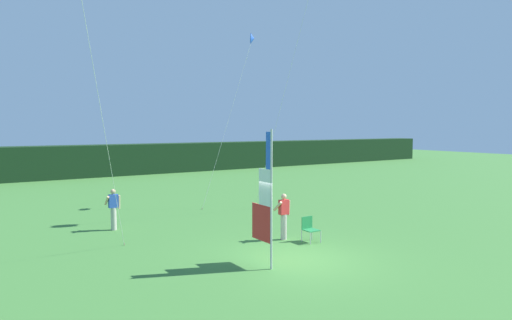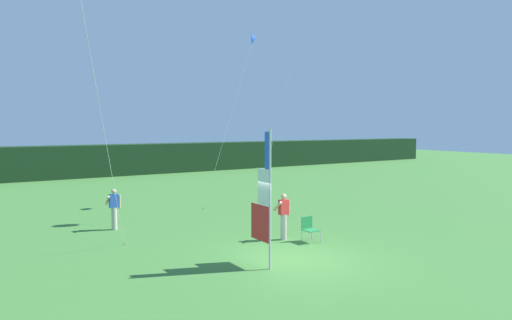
% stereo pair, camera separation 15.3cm
% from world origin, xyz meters
% --- Properties ---
extents(ground_plane, '(120.00, 120.00, 0.00)m').
position_xyz_m(ground_plane, '(0.00, 0.00, 0.00)').
color(ground_plane, '#3D7533').
extents(distant_treeline, '(80.00, 2.40, 2.60)m').
position_xyz_m(distant_treeline, '(0.00, 27.53, 1.30)').
color(distant_treeline, black).
rests_on(distant_treeline, ground).
extents(banner_flag, '(0.06, 1.03, 4.05)m').
position_xyz_m(banner_flag, '(-1.14, -0.06, 1.94)').
color(banner_flag, '#B7B7BC').
rests_on(banner_flag, ground).
extents(person_near_banner, '(0.55, 0.48, 1.69)m').
position_xyz_m(person_near_banner, '(1.21, 2.19, 0.90)').
color(person_near_banner, '#B7B2A3').
rests_on(person_near_banner, ground).
extents(person_mid_field, '(0.55, 0.48, 1.65)m').
position_xyz_m(person_mid_field, '(-3.55, 7.12, 0.88)').
color(person_mid_field, '#B7B2A3').
rests_on(person_mid_field, ground).
extents(folding_chair, '(0.51, 0.51, 0.89)m').
position_xyz_m(folding_chair, '(1.80, 1.45, 0.51)').
color(folding_chair, '#BCBCC1').
rests_on(folding_chair, ground).
extents(kite_blue_delta_1, '(3.31, 0.60, 9.00)m').
position_xyz_m(kite_blue_delta_1, '(4.41, 9.30, 8.62)').
color(kite_blue_delta_1, brown).
rests_on(kite_blue_delta_1, ground).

